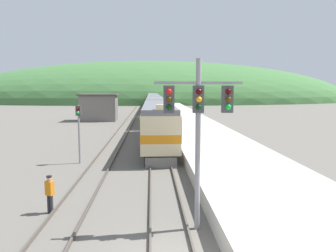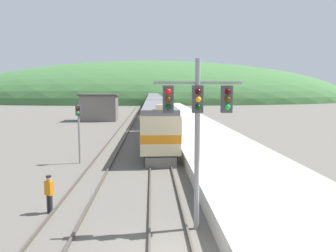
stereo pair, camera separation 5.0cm
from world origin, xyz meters
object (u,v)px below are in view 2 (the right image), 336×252
(express_train_lead_car, at_px, (158,122))
(carriage_third, at_px, (154,103))
(signal_post_siding, at_px, (79,122))
(carriage_second, at_px, (155,109))
(carriage_fourth, at_px, (153,100))
(signal_mast_main, at_px, (197,115))
(track_worker, at_px, (49,192))

(express_train_lead_car, relative_size, carriage_third, 0.98)
(signal_post_siding, bearing_deg, express_train_lead_car, 52.91)
(express_train_lead_car, relative_size, signal_post_siding, 4.68)
(carriage_second, bearing_deg, carriage_fourth, 90.00)
(signal_mast_main, bearing_deg, carriage_fourth, 90.76)
(signal_post_siding, bearing_deg, track_worker, -85.43)
(carriage_fourth, distance_m, signal_mast_main, 83.23)
(signal_post_siding, distance_m, track_worker, 9.94)
(express_train_lead_car, bearing_deg, signal_mast_main, -86.75)
(carriage_third, xyz_separation_m, signal_mast_main, (1.10, -61.95, 2.27))
(express_train_lead_car, height_order, track_worker, express_train_lead_car)
(signal_mast_main, bearing_deg, carriage_third, 91.02)
(carriage_third, height_order, carriage_fourth, same)
(express_train_lead_car, height_order, signal_post_siding, express_train_lead_car)
(track_worker, bearing_deg, express_train_lead_car, 73.69)
(carriage_second, distance_m, signal_mast_main, 40.80)
(carriage_fourth, bearing_deg, signal_mast_main, -89.24)
(carriage_second, relative_size, track_worker, 12.08)
(signal_mast_main, bearing_deg, signal_post_siding, 120.97)
(carriage_third, xyz_separation_m, track_worker, (-5.12, -59.99, -1.23))
(express_train_lead_car, bearing_deg, carriage_third, 90.00)
(carriage_third, bearing_deg, carriage_second, -90.00)
(carriage_second, distance_m, carriage_third, 21.23)
(carriage_second, height_order, carriage_fourth, same)
(track_worker, bearing_deg, carriage_second, 82.48)
(carriage_second, relative_size, signal_mast_main, 3.10)
(signal_mast_main, bearing_deg, carriage_second, 91.55)
(carriage_third, xyz_separation_m, carriage_fourth, (0.00, 21.23, 0.00))
(carriage_fourth, distance_m, track_worker, 81.40)
(carriage_fourth, relative_size, signal_post_siding, 4.76)
(track_worker, bearing_deg, carriage_third, 85.13)
(signal_post_siding, bearing_deg, signal_mast_main, -59.03)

